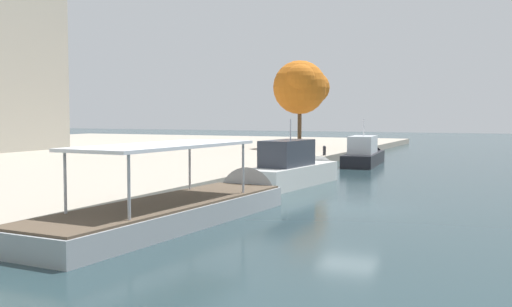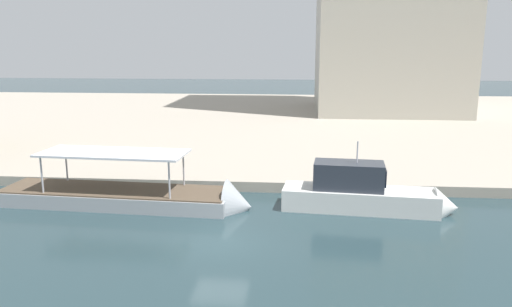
{
  "view_description": "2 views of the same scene",
  "coord_description": "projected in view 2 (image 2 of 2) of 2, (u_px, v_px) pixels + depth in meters",
  "views": [
    {
      "loc": [
        -25.62,
        -7.05,
        4.11
      ],
      "look_at": [
        4.11,
        6.21,
        1.98
      ],
      "focal_mm": 42.98,
      "sensor_mm": 36.0,
      "label": 1
    },
    {
      "loc": [
        3.52,
        -21.2,
        8.8
      ],
      "look_at": [
        1.16,
        5.83,
        2.89
      ],
      "focal_mm": 35.08,
      "sensor_mm": 36.0,
      "label": 2
    }
  ],
  "objects": [
    {
      "name": "motor_yacht_2",
      "position": [
        368.0,
        196.0,
        27.03
      ],
      "size": [
        9.4,
        3.02,
        4.46
      ],
      "rotation": [
        0.0,
        0.0,
        -0.09
      ],
      "color": "silver",
      "rests_on": "ground_plane"
    },
    {
      "name": "dock_promenade",
      "position": [
        268.0,
        121.0,
        57.26
      ],
      "size": [
        120.0,
        55.0,
        0.64
      ],
      "primitive_type": "cube",
      "color": "#A39989",
      "rests_on": "ground_plane"
    },
    {
      "name": "tour_boat_1",
      "position": [
        137.0,
        199.0,
        28.04
      ],
      "size": [
        14.45,
        4.04,
        4.27
      ],
      "rotation": [
        0.0,
        0.0,
        -0.06
      ],
      "color": "#9EA3A8",
      "rests_on": "ground_plane"
    },
    {
      "name": "ground_plane",
      "position": [
        220.0,
        242.0,
        22.81
      ],
      "size": [
        220.0,
        220.0,
        0.0
      ],
      "primitive_type": "plane",
      "color": "#23383D"
    }
  ]
}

